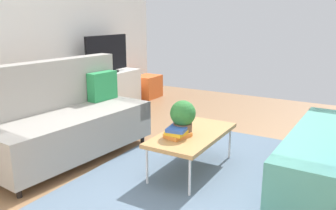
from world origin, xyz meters
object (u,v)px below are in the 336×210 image
object	(u,v)px
tv_console	(108,91)
storage_trunk	(148,87)
vase_0	(80,74)
bottle_0	(93,70)
potted_plant	(183,116)
table_book_0	(178,135)
bottle_1	(97,70)
coffee_table	(192,135)
couch_beige	(66,120)
tv	(107,55)

from	to	relation	value
tv_console	storage_trunk	world-z (taller)	tv_console
vase_0	bottle_0	xyz separation A→B (m)	(0.19, -0.09, 0.04)
bottle_0	potted_plant	bearing A→B (deg)	-117.59
table_book_0	bottle_1	size ratio (longest dim) A/B	1.31
potted_plant	bottle_1	xyz separation A→B (m)	(1.31, 2.29, 0.12)
vase_0	bottle_0	distance (m)	0.21
storage_trunk	potted_plant	size ratio (longest dim) A/B	1.47
coffee_table	potted_plant	xyz separation A→B (m)	(-0.09, 0.06, 0.22)
tv_console	bottle_0	bearing A→B (deg)	-174.20
potted_plant	vase_0	distance (m)	2.59
potted_plant	couch_beige	bearing A→B (deg)	102.06
tv_console	potted_plant	distance (m)	2.84
coffee_table	storage_trunk	distance (m)	3.48
couch_beige	storage_trunk	size ratio (longest dim) A/B	3.78
storage_trunk	potted_plant	bearing A→B (deg)	-140.32
bottle_0	bottle_1	xyz separation A→B (m)	(0.11, 0.00, -0.01)
tv_console	table_book_0	world-z (taller)	tv_console
tv	potted_plant	distance (m)	2.83
tv	potted_plant	world-z (taller)	tv
vase_0	tv	bearing A→B (deg)	-6.88
storage_trunk	vase_0	world-z (taller)	vase_0
table_book_0	bottle_0	bearing A→B (deg)	60.48
tv	vase_0	distance (m)	0.64
table_book_0	bottle_0	xyz separation A→B (m)	(1.30, 2.29, 0.30)
tv	potted_plant	xyz separation A→B (m)	(-1.59, -2.31, -0.34)
tv	potted_plant	size ratio (longest dim) A/B	2.82
table_book_0	bottle_1	distance (m)	2.70
coffee_table	tv	distance (m)	2.87
coffee_table	tv	world-z (taller)	tv
coffee_table	vase_0	xyz separation A→B (m)	(0.92, 2.45, 0.31)
tv	bottle_0	world-z (taller)	tv
tv_console	bottle_1	xyz separation A→B (m)	(-0.29, -0.04, 0.41)
table_book_0	bottle_1	xyz separation A→B (m)	(1.40, 2.29, 0.29)
tv	bottle_0	size ratio (longest dim) A/B	4.90
storage_trunk	potted_plant	xyz separation A→B (m)	(-2.69, -2.23, 0.39)
coffee_table	tv_console	size ratio (longest dim) A/B	0.79
tv_console	coffee_table	bearing A→B (deg)	-122.06
couch_beige	bottle_1	size ratio (longest dim) A/B	10.70
bottle_0	tv	bearing A→B (deg)	2.91
storage_trunk	vase_0	size ratio (longest dim) A/B	4.13
couch_beige	tv_console	world-z (taller)	couch_beige
couch_beige	tv	xyz separation A→B (m)	(1.88, 0.96, 0.51)
tv	bottle_1	world-z (taller)	tv
tv	table_book_0	xyz separation A→B (m)	(-1.69, -2.31, -0.51)
vase_0	bottle_1	xyz separation A→B (m)	(0.29, -0.09, 0.03)
couch_beige	bottle_0	bearing A→B (deg)	-142.76
table_book_0	bottle_0	size ratio (longest dim) A/B	1.17
couch_beige	bottle_1	xyz separation A→B (m)	(1.59, 0.94, 0.29)
storage_trunk	table_book_0	xyz separation A→B (m)	(-2.79, -2.23, 0.22)
tv	bottle_1	bearing A→B (deg)	-176.03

